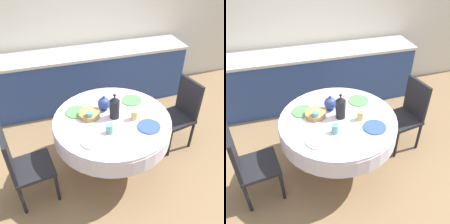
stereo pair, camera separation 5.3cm
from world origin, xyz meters
The scene contains 17 objects.
ground_plane centered at (0.00, 0.00, 0.00)m, with size 12.00×12.00×0.00m, color #8E704C.
wall_back centered at (0.00, 1.84, 1.30)m, with size 7.00×0.05×2.60m.
kitchen_counter centered at (0.00, 1.50, 0.45)m, with size 3.24×0.64×0.89m.
dining_table centered at (0.00, 0.00, 0.62)m, with size 1.26×1.26×0.75m.
chair_left centered at (0.96, 0.17, 0.50)m, with size 0.46×0.46×0.92m.
chair_right centered at (-0.97, -0.15, 0.50)m, with size 0.46×0.46×0.92m.
plate_near_left centered at (-0.28, -0.29, 0.75)m, with size 0.24×0.24×0.01m, color white.
cup_near_left centered at (-0.09, -0.22, 0.80)m, with size 0.07×0.07×0.10m, color #5BA39E.
plate_near_right centered at (0.31, -0.25, 0.75)m, with size 0.24×0.24×0.01m, color #3856AD.
cup_near_right centered at (0.22, -0.08, 0.80)m, with size 0.07×0.07×0.10m, color #DBB766.
plate_far_left centered at (-0.34, 0.21, 0.75)m, with size 0.24×0.24×0.01m, color #5BA85B.
cup_far_left centered at (-0.23, 0.04, 0.80)m, with size 0.07×0.07×0.10m, color #5BA39E.
plate_far_right centered at (0.32, 0.25, 0.75)m, with size 0.24×0.24×0.01m, color #5BA85B.
cup_far_right centered at (0.14, 0.19, 0.80)m, with size 0.07×0.07×0.10m, color white.
coffee_carafe centered at (0.03, 0.01, 0.87)m, with size 0.11×0.11×0.29m.
teapot centered at (-0.04, 0.18, 0.83)m, with size 0.19×0.14×0.18m.
bread_basket centered at (-0.22, 0.10, 0.77)m, with size 0.23×0.23×0.05m, color #AD844C.
Camera 1 is at (-0.62, -2.00, 2.38)m, focal length 40.00 mm.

